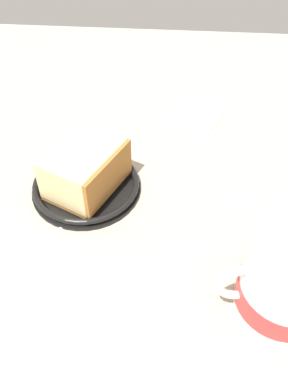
% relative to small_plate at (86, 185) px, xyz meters
% --- Properties ---
extents(ground_plane, '(1.13, 1.13, 0.02)m').
position_rel_small_plate_xyz_m(ground_plane, '(0.10, -0.02, -0.02)').
color(ground_plane, tan).
extents(small_plate, '(0.16, 0.16, 0.02)m').
position_rel_small_plate_xyz_m(small_plate, '(0.00, 0.00, 0.00)').
color(small_plate, black).
rests_on(small_plate, ground_plane).
extents(cake_slice, '(0.12, 0.13, 0.06)m').
position_rel_small_plate_xyz_m(cake_slice, '(0.00, -0.00, 0.03)').
color(cake_slice, '#9E662D').
rests_on(cake_slice, small_plate).
extents(tea_mug, '(0.13, 0.10, 0.11)m').
position_rel_small_plate_xyz_m(tea_mug, '(0.25, -0.16, 0.04)').
color(tea_mug, white).
rests_on(tea_mug, ground_plane).
extents(teaspoon, '(0.08, 0.12, 0.01)m').
position_rel_small_plate_xyz_m(teaspoon, '(-0.05, -0.13, -0.00)').
color(teaspoon, silver).
rests_on(teaspoon, ground_plane).
extents(folded_napkin, '(0.13, 0.13, 0.01)m').
position_rel_small_plate_xyz_m(folded_napkin, '(0.16, 0.20, -0.00)').
color(folded_napkin, beige).
rests_on(folded_napkin, ground_plane).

